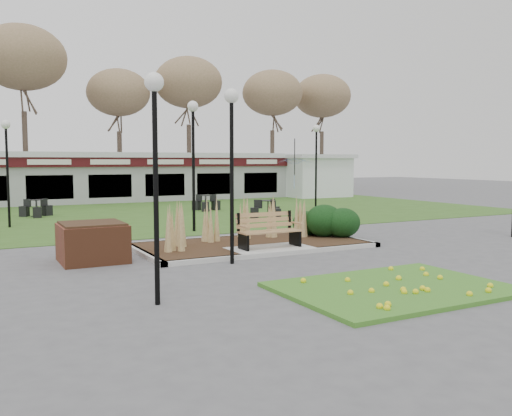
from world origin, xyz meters
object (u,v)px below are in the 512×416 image
service_hut (316,175)px  bistro_set_d (206,205)px  lamp_post_mid_right (193,137)px  park_bench (268,230)px  bistro_set_c (268,213)px  lamp_post_near_left (155,137)px  lamp_post_far_right (316,148)px  bistro_set_b (36,211)px  patio_umbrella (295,173)px  food_pavilion (105,177)px  lamp_post_far_left (7,150)px  lamp_post_mid_left (232,137)px  brick_planter (92,242)px

service_hut → bistro_set_d: (-10.42, -6.02, -1.18)m
lamp_post_mid_right → park_bench: bearing=-87.1°
park_bench → bistro_set_c: 8.05m
lamp_post_near_left → lamp_post_far_right: lamp_post_far_right is taller
service_hut → lamp_post_near_left: (-17.71, -21.50, 1.36)m
bistro_set_b → bistro_set_c: bistro_set_c is taller
park_bench → lamp_post_mid_right: bearing=92.9°
lamp_post_near_left → bistro_set_b: lamp_post_near_left is taller
bistro_set_c → patio_umbrella: (6.56, 8.51, 1.40)m
food_pavilion → bistro_set_b: food_pavilion is taller
bistro_set_c → patio_umbrella: 10.83m
service_hut → lamp_post_far_right: 9.91m
lamp_post_mid_right → lamp_post_far_left: (-5.51, 4.12, -0.40)m
lamp_post_near_left → lamp_post_far_right: bearing=47.6°
service_hut → bistro_set_b: 18.79m
park_bench → lamp_post_mid_left: 3.03m
park_bench → brick_planter: park_bench is taller
lamp_post_far_right → bistro_set_c: 5.61m
bistro_set_c → service_hut: bearing=48.1°
service_hut → patio_umbrella: 3.77m
service_hut → lamp_post_far_right: bearing=-124.0°
lamp_post_mid_left → bistro_set_b: size_ratio=2.95×
lamp_post_far_right → patio_umbrella: bearing=67.6°
park_bench → lamp_post_far_right: (8.03, 9.64, 2.44)m
brick_planter → lamp_post_far_left: lamp_post_far_left is taller
service_hut → lamp_post_mid_right: (-13.74, -12.98, 1.77)m
lamp_post_mid_left → patio_umbrella: (12.01, 16.59, -1.29)m
park_bench → lamp_post_near_left: lamp_post_near_left is taller
brick_planter → bistro_set_d: 13.28m
food_pavilion → lamp_post_mid_left: (-1.55, -20.76, 1.49)m
brick_planter → lamp_post_near_left: size_ratio=0.39×
lamp_post_far_left → bistro_set_b: 4.55m
bistro_set_b → patio_umbrella: (14.95, 3.09, 1.41)m
park_bench → food_pavilion: 19.73m
service_hut → lamp_post_near_left: lamp_post_near_left is taller
lamp_post_near_left → park_bench: bearing=41.7°
bistro_set_c → patio_umbrella: patio_umbrella is taller
brick_planter → lamp_post_far_left: (-1.35, 8.14, 2.34)m
brick_planter → service_hut: bearing=43.5°
food_pavilion → service_hut: food_pavilion is taller
lamp_post_mid_left → bistro_set_c: lamp_post_mid_left is taller
lamp_post_mid_left → lamp_post_mid_right: 5.97m
brick_planter → lamp_post_near_left: bearing=-87.6°
lamp_post_mid_right → bistro_set_d: 8.25m
brick_planter → lamp_post_far_right: lamp_post_far_right is taller
park_bench → food_pavilion: food_pavilion is taller
food_pavilion → lamp_post_far_right: lamp_post_far_right is taller
food_pavilion → lamp_post_mid_right: bearing=-90.9°
lamp_post_mid_left → bistro_set_c: 10.11m
service_hut → lamp_post_far_left: 21.23m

